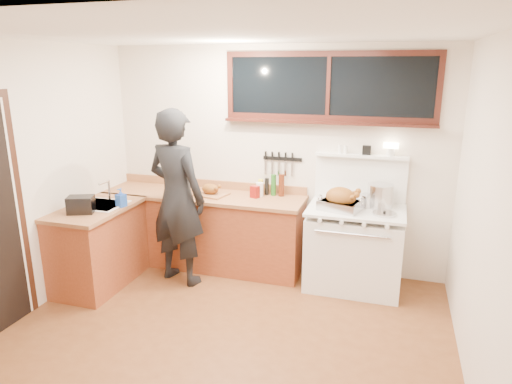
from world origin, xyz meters
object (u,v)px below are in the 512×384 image
(vintage_stove, at_px, (354,246))
(cutting_board, at_px, (211,191))
(roast_turkey, at_px, (341,200))
(man, at_px, (177,198))

(vintage_stove, distance_m, cutting_board, 1.75)
(roast_turkey, bearing_deg, man, -169.07)
(man, relative_size, roast_turkey, 4.02)
(man, distance_m, roast_turkey, 1.77)
(man, distance_m, cutting_board, 0.50)
(cutting_board, distance_m, roast_turkey, 1.53)
(vintage_stove, distance_m, roast_turkey, 0.57)
(cutting_board, bearing_deg, man, -114.87)
(man, height_order, roast_turkey, man)
(roast_turkey, bearing_deg, vintage_stove, 33.21)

